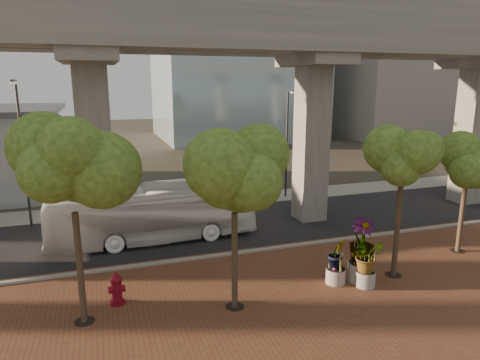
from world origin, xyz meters
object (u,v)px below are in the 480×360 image
object	(u,v)px
transit_bus	(153,214)
parked_car	(480,173)
planter_front	(367,258)
fire_hydrant	(117,289)

from	to	relation	value
transit_bus	parked_car	size ratio (longest dim) A/B	2.02
parked_car	planter_front	xyz separation A→B (m)	(-19.59, -12.73, 0.41)
fire_hydrant	planter_front	distance (m)	9.72
fire_hydrant	planter_front	xyz separation A→B (m)	(9.56, -1.67, 0.62)
fire_hydrant	parked_car	bearing A→B (deg)	20.78
transit_bus	fire_hydrant	world-z (taller)	transit_bus
fire_hydrant	planter_front	bearing A→B (deg)	-9.89
fire_hydrant	transit_bus	bearing A→B (deg)	71.07
fire_hydrant	planter_front	size ratio (longest dim) A/B	0.61
parked_car	fire_hydrant	world-z (taller)	parked_car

